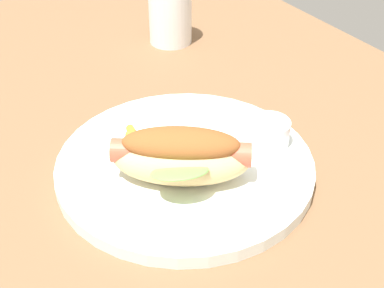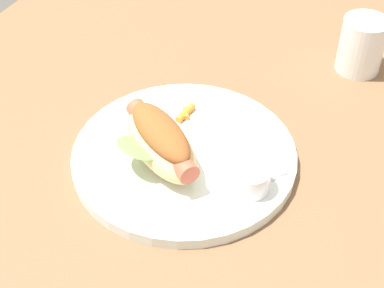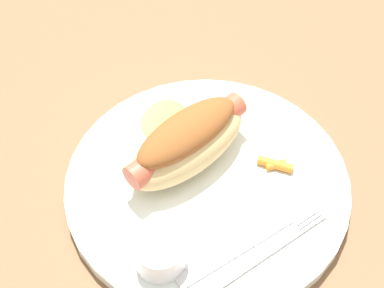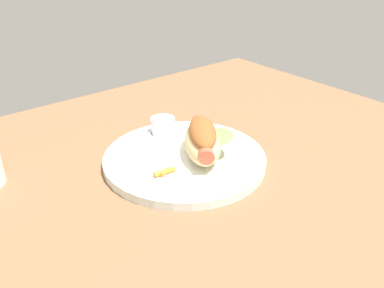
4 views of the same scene
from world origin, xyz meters
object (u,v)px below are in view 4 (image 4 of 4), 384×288
Objects in this scene: hot_dog at (202,139)px; fork at (132,149)px; knife at (143,146)px; plate at (185,159)px; sauce_ramekin at (163,125)px; carrot_garnish at (164,172)px.

hot_dog reaches higher than fork.
fork is 0.94× the size of knife.
knife is at bearing -60.55° from plate.
sauce_ramekin is at bearing -144.16° from hot_dog.
plate is at bearing 82.09° from fork.
carrot_garnish is (2.47, 10.52, 0.28)cm from knife.
hot_dog is 11.96cm from knife.
sauce_ramekin reaches higher than fork.
plate is at bearing 76.56° from sauce_ramekin.
carrot_garnish reaches higher than plate.
hot_dog is (-2.61, 1.82, 4.04)cm from plate.
hot_dog is 4.06× the size of carrot_garnish.
fork is (9.03, -9.61, -3.04)cm from hot_dog.
hot_dog reaches higher than plate.
fork is at bearing -101.88° from hot_dog.
hot_dog is 12.06cm from sauce_ramekin.
hot_dog is at bearing 90.92° from sauce_ramekin.
fork is (8.83, 2.33, -1.36)cm from sauce_ramekin.
knife is (6.65, 2.62, -1.38)cm from sauce_ramekin.
carrot_garnish reaches higher than fork.
plate is at bearing -155.71° from carrot_garnish.
carrot_garnish is (9.12, 13.14, -1.09)cm from sauce_ramekin.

